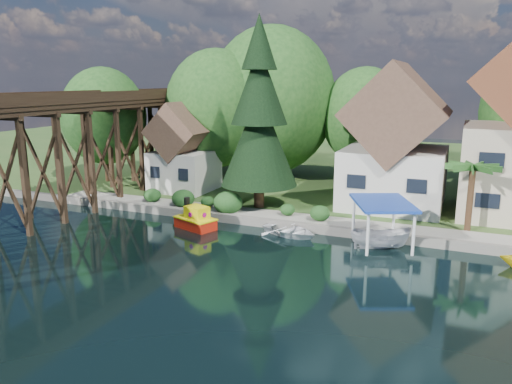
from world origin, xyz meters
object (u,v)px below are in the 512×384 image
Objects in this scene: trestle_bridge at (61,146)px; conifer at (259,117)px; shed at (184,153)px; house_left at (395,147)px; boat_canopy at (381,229)px; tugboat at (196,220)px; boat_white_a at (290,229)px; palm_tree at (473,169)px.

conifer reaches higher than trestle_bridge.
trestle_bridge is 5.63× the size of shed.
trestle_bridge is at bearing -118.19° from shed.
boat_canopy is (0.68, -9.54, -3.85)m from house_left.
tugboat is (6.08, -8.74, -3.18)m from shed.
trestle_bridge is 3.07× the size of conifer.
conifer is at bearing 24.49° from trestle_bridge.
house_left reaches higher than boat_canopy.
trestle_bridge is 24.06m from boat_canopy.
boat_white_a is at bearing -120.56° from house_left.
tugboat is 0.85× the size of boat_white_a.
boat_canopy reaches higher than tugboat.
shed is 15.13m from boat_white_a.
trestle_bridge is 18.39m from boat_white_a.
house_left is at bearing 26.23° from conifer.
conifer is (8.54, -3.16, 3.59)m from shed.
trestle_bridge reaches higher than boat_white_a.
house_left is at bearing 136.80° from palm_tree.
boat_canopy is (12.60, 0.70, 0.64)m from tugboat.
palm_tree is at bearing -2.07° from conifer.
palm_tree is 0.85× the size of boat_canopy.
house_left reaches higher than palm_tree.
boat_white_a is 6.13m from boat_canopy.
trestle_bridge reaches higher than palm_tree.
shed is 9.79m from conifer.
conifer is 3.64× the size of boat_white_a.
conifer reaches higher than boat_canopy.
conifer reaches higher than house_left.
trestle_bridge is 12.05m from tugboat.
house_left is 0.77× the size of conifer.
boat_canopy reaches higher than boat_white_a.
palm_tree is 7.32m from boat_canopy.
boat_canopy is at bearing -138.23° from palm_tree.
conifer is at bearing 60.20° from boat_white_a.
boat_white_a is (17.63, 1.72, -4.94)m from trestle_bridge.
boat_white_a is at bearing 175.84° from boat_canopy.
palm_tree is at bearing 16.10° from tugboat.
shed is 1.41× the size of boat_canopy.
house_left is 1.40× the size of shed.
shed reaches higher than palm_tree.
trestle_bridge is at bearing -176.89° from boat_canopy.
trestle_bridge reaches higher than tugboat.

